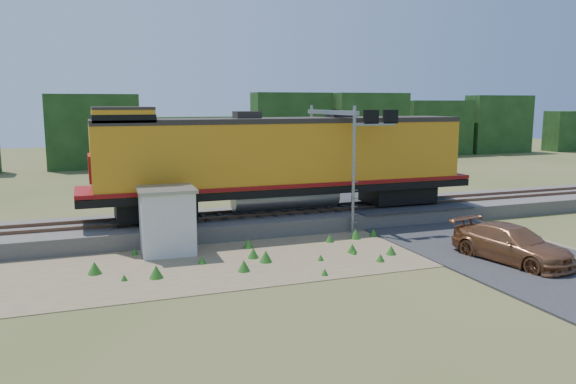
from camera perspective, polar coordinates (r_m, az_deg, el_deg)
name	(u,v)px	position (r m, az deg, el deg)	size (l,w,h in m)	color
ground	(331,253)	(25.38, 4.40, -6.25)	(140.00, 140.00, 0.00)	#475123
ballast	(286,219)	(30.69, -0.25, -2.76)	(70.00, 5.00, 0.80)	slate
rails	(286,210)	(30.60, -0.26, -1.88)	(70.00, 1.54, 0.16)	brown
dirt_shoulder	(285,254)	(25.09, -0.26, -6.36)	(26.00, 8.00, 0.03)	#8C7754
road	(452,235)	(29.48, 16.30, -4.25)	(7.00, 66.00, 0.86)	#38383A
tree_line_north	(183,137)	(61.21, -10.59, 5.52)	(130.00, 3.00, 6.50)	#183513
weed_clumps	(256,260)	(24.27, -3.29, -6.95)	(15.00, 6.20, 0.56)	#2A681D
locomotive	(280,159)	(30.09, -0.78, 3.34)	(21.45, 3.27, 5.53)	black
shed	(167,220)	(25.65, -12.20, -2.81)	(2.58, 2.58, 2.97)	silver
signal_gantry	(341,135)	(30.65, 5.45, 5.75)	(2.59, 6.20, 6.54)	gray
car	(512,244)	(25.62, 21.78, -4.94)	(2.18, 5.36, 1.56)	#985D38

